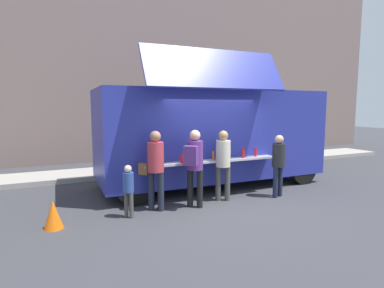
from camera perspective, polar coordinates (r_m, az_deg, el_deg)
name	(u,v)px	position (r m, az deg, el deg)	size (l,w,h in m)	color
ground_plane	(223,204)	(7.56, 5.76, -10.97)	(60.00, 60.00, 0.00)	#38383D
curb_strip	(65,176)	(10.90, -22.51, -5.53)	(28.00, 1.60, 0.15)	#9E998E
building_behind	(80,39)	(14.92, -19.97, 17.78)	(32.00, 2.40, 10.49)	gray
food_truck_main	(211,134)	(9.14, 3.61, 1.93)	(6.55, 3.11, 3.73)	#293198
traffic_cone_orange	(53,215)	(6.56, -24.28, -11.82)	(0.36, 0.36, 0.55)	orange
trash_bin	(263,150)	(13.19, 13.02, -1.16)	(0.60, 0.60, 1.04)	#2D6235
customer_front_ordering	(223,159)	(7.60, 5.77, -2.80)	(0.35, 0.35, 1.74)	#474642
customer_mid_with_backpack	(194,161)	(7.01, 0.44, -3.09)	(0.55, 0.56, 1.79)	black
customer_rear_waiting	(155,164)	(6.89, -6.87, -3.63)	(0.52, 0.51, 1.79)	#1F2534
customer_extra_browsing	(279,160)	(8.19, 15.71, -2.90)	(0.33, 0.33, 1.61)	#1E2339
child_near_queue	(128,186)	(6.61, -11.69, -7.68)	(0.23, 0.23, 1.12)	#4A4843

